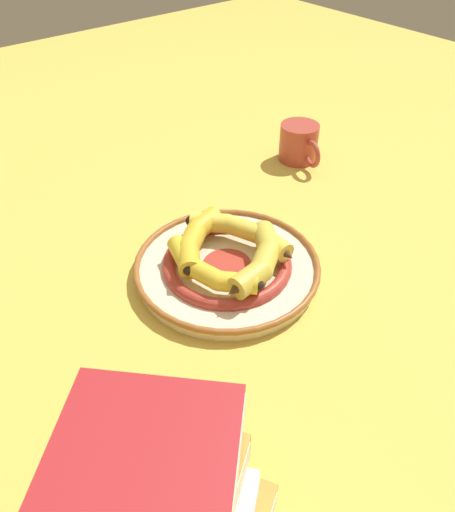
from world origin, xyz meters
TOP-DOWN VIEW (x-y plane):
  - ground_plane at (0.00, 0.00)m, footprint 2.80×2.80m
  - decorative_bowl at (-0.00, 0.01)m, footprint 0.31×0.31m
  - banana_a at (-0.01, 0.06)m, footprint 0.19×0.08m
  - banana_b at (-0.05, -0.01)m, footprint 0.11×0.16m
  - banana_c at (0.02, -0.04)m, footprint 0.19×0.10m
  - banana_d at (0.05, 0.03)m, footprint 0.12×0.15m
  - book_stack at (-0.27, 0.32)m, footprint 0.24×0.23m
  - coffee_mug at (0.20, -0.36)m, footprint 0.13×0.08m

SIDE VIEW (x-z plane):
  - ground_plane at x=0.00m, z-range 0.00..0.00m
  - decorative_bowl at x=0.00m, z-range 0.00..0.03m
  - coffee_mug at x=0.20m, z-range 0.00..0.08m
  - banana_a at x=-0.01m, z-range 0.03..0.06m
  - banana_c at x=0.02m, z-range 0.03..0.07m
  - banana_d at x=0.05m, z-range 0.03..0.07m
  - banana_b at x=-0.05m, z-range 0.03..0.07m
  - book_stack at x=-0.27m, z-range 0.00..0.16m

